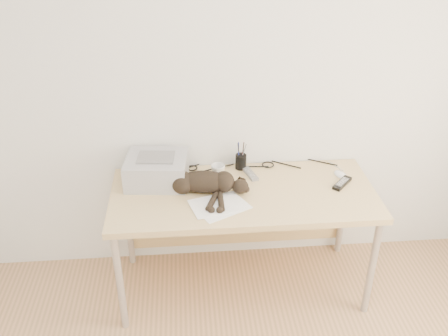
{
  "coord_description": "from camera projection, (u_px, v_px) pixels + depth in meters",
  "views": [
    {
      "loc": [
        -0.33,
        -1.13,
        2.36
      ],
      "look_at": [
        -0.12,
        1.34,
        0.94
      ],
      "focal_mm": 40.0,
      "sensor_mm": 36.0,
      "label": 1
    }
  ],
  "objects": [
    {
      "name": "mouse",
      "position": [
        341.0,
        173.0,
        3.17
      ],
      "size": [
        0.1,
        0.13,
        0.04
      ],
      "primitive_type": "ellipsoid",
      "rotation": [
        0.0,
        0.0,
        0.35
      ],
      "color": "white",
      "rests_on": "desk"
    },
    {
      "name": "printer",
      "position": [
        157.0,
        170.0,
        3.07
      ],
      "size": [
        0.4,
        0.35,
        0.18
      ],
      "color": "#A7A6AB",
      "rests_on": "desk"
    },
    {
      "name": "papers",
      "position": [
        219.0,
        206.0,
        2.87
      ],
      "size": [
        0.38,
        0.32,
        0.01
      ],
      "color": "white",
      "rests_on": "desk"
    },
    {
      "name": "desk",
      "position": [
        241.0,
        203.0,
        3.15
      ],
      "size": [
        1.6,
        0.7,
        0.74
      ],
      "color": "tan",
      "rests_on": "floor"
    },
    {
      "name": "mug",
      "position": [
        218.0,
        171.0,
        3.15
      ],
      "size": [
        0.12,
        0.12,
        0.08
      ],
      "primitive_type": "imported",
      "rotation": [
        0.0,
        0.0,
        0.56
      ],
      "color": "silver",
      "rests_on": "desk"
    },
    {
      "name": "cable_tangle",
      "position": [
        238.0,
        166.0,
        3.27
      ],
      "size": [
        1.36,
        0.08,
        0.01
      ],
      "primitive_type": null,
      "color": "black",
      "rests_on": "desk"
    },
    {
      "name": "remote_grey",
      "position": [
        250.0,
        174.0,
        3.18
      ],
      "size": [
        0.09,
        0.17,
        0.02
      ],
      "primitive_type": "cube",
      "rotation": [
        0.0,
        0.0,
        0.29
      ],
      "color": "slate",
      "rests_on": "desk"
    },
    {
      "name": "wall_back",
      "position": [
        238.0,
        83.0,
        3.04
      ],
      "size": [
        3.5,
        0.0,
        3.5
      ],
      "primitive_type": "plane",
      "rotation": [
        1.57,
        0.0,
        0.0
      ],
      "color": "silver",
      "rests_on": "floor"
    },
    {
      "name": "cat",
      "position": [
        202.0,
        183.0,
        2.98
      ],
      "size": [
        0.63,
        0.34,
        0.14
      ],
      "rotation": [
        0.0,
        0.0,
        -0.15
      ],
      "color": "black",
      "rests_on": "desk"
    },
    {
      "name": "pen_cup",
      "position": [
        241.0,
        161.0,
        3.23
      ],
      "size": [
        0.07,
        0.07,
        0.18
      ],
      "color": "black",
      "rests_on": "desk"
    },
    {
      "name": "remote_black",
      "position": [
        342.0,
        183.0,
        3.08
      ],
      "size": [
        0.15,
        0.16,
        0.02
      ],
      "primitive_type": "cube",
      "rotation": [
        0.0,
        0.0,
        -0.73
      ],
      "color": "black",
      "rests_on": "desk"
    }
  ]
}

